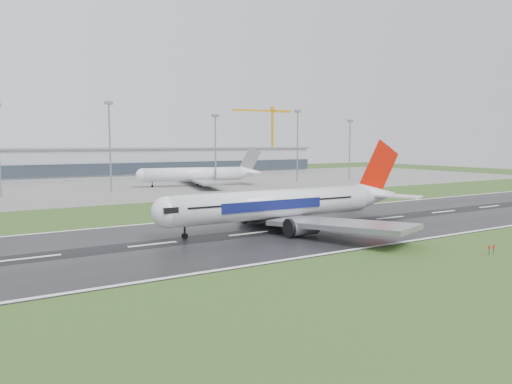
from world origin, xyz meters
TOP-DOWN VIEW (x-y plane):
  - ground at (0.00, 0.00)m, footprint 520.00×520.00m
  - runway at (0.00, 0.00)m, footprint 400.00×45.00m
  - apron at (0.00, 125.00)m, footprint 400.00×130.00m
  - terminal at (0.00, 185.00)m, footprint 240.00×36.00m
  - main_airliner at (-8.74, 1.25)m, footprint 62.56×59.69m
  - parked_airliner at (15.40, 104.59)m, footprint 64.68×61.73m
  - tower_crane at (114.53, 200.00)m, footprint 44.26×7.16m
  - floodmast_2 at (-22.60, 100.00)m, footprint 0.64×0.64m
  - floodmast_3 at (21.37, 100.00)m, footprint 0.64×0.64m
  - floodmast_4 at (64.08, 100.00)m, footprint 0.64×0.64m
  - floodmast_5 at (96.44, 100.00)m, footprint 0.64×0.64m

SIDE VIEW (x-z plane):
  - ground at x=0.00m, z-range 0.00..0.00m
  - apron at x=0.00m, z-range 0.00..0.08m
  - runway at x=0.00m, z-range 0.00..0.10m
  - terminal at x=0.00m, z-range 0.00..15.00m
  - parked_airliner at x=15.40m, z-range 0.08..16.28m
  - main_airliner at x=-8.74m, z-range 0.10..18.24m
  - floodmast_5 at x=96.44m, z-range 0.00..28.83m
  - floodmast_3 at x=21.37m, z-range 0.00..29.23m
  - floodmast_4 at x=64.08m, z-range 0.00..32.50m
  - floodmast_2 at x=-22.60m, z-range 0.00..32.64m
  - tower_crane at x=114.53m, z-range 0.00..43.73m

